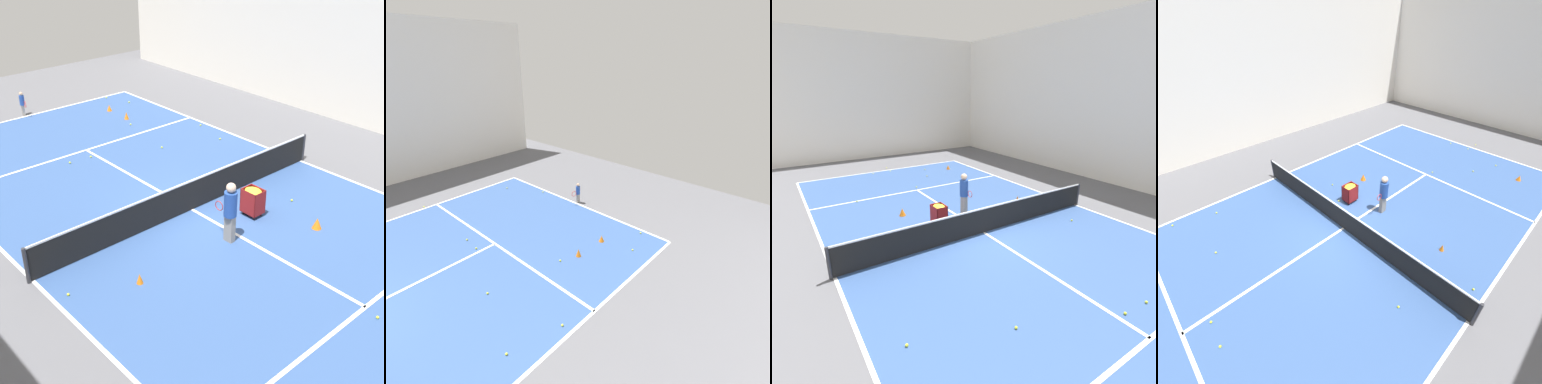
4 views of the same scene
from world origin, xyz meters
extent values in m
cube|color=white|center=(0.00, -10.78, 0.01)|extent=(10.38, 0.10, 0.00)
cube|color=white|center=(0.00, -5.93, 0.01)|extent=(10.38, 0.10, 0.00)
cube|color=gray|center=(0.01, -10.95, 0.24)|extent=(0.13, 0.19, 0.47)
cylinder|color=#234799|center=(0.01, -10.95, 0.68)|extent=(0.25, 0.25, 0.42)
sphere|color=tan|center=(0.01, -10.95, 0.97)|extent=(0.16, 0.16, 0.16)
torus|color=#B22D2D|center=(0.02, -10.66, 0.58)|extent=(0.08, 0.28, 0.28)
cone|color=orange|center=(-3.08, -8.95, 0.14)|extent=(0.22, 0.22, 0.27)
cone|color=orange|center=(-3.04, -7.60, 0.16)|extent=(0.20, 0.20, 0.31)
sphere|color=yellow|center=(0.24, -5.23, 0.04)|extent=(0.07, 0.07, 0.07)
sphere|color=yellow|center=(-4.85, -4.90, 0.04)|extent=(0.07, 0.07, 0.07)
sphere|color=yellow|center=(-4.43, -3.32, 0.04)|extent=(0.07, 0.07, 0.07)
sphere|color=yellow|center=(5.32, -5.36, 0.04)|extent=(0.07, 0.07, 0.07)
sphere|color=yellow|center=(-2.75, -6.90, 0.04)|extent=(0.07, 0.07, 0.07)
sphere|color=yellow|center=(-3.96, -10.53, 0.04)|extent=(0.07, 0.07, 0.07)
sphere|color=yellow|center=(2.25, -10.53, 0.04)|extent=(0.07, 0.07, 0.07)
sphere|color=yellow|center=(-2.21, -4.18, 0.04)|extent=(0.07, 0.07, 0.07)
sphere|color=yellow|center=(4.16, -9.51, 0.04)|extent=(0.07, 0.07, 0.07)
sphere|color=yellow|center=(1.06, -5.30, 0.04)|extent=(0.07, 0.07, 0.07)
sphere|color=yellow|center=(-4.38, -9.26, 0.04)|extent=(0.07, 0.07, 0.07)
camera|label=1|loc=(9.24, 10.34, 8.05)|focal=50.00mm
camera|label=2|loc=(-9.24, -0.71, 6.98)|focal=28.00mm
camera|label=3|loc=(-6.04, -7.97, 4.99)|focal=28.00mm
camera|label=4|loc=(5.59, -4.97, 7.15)|focal=24.00mm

